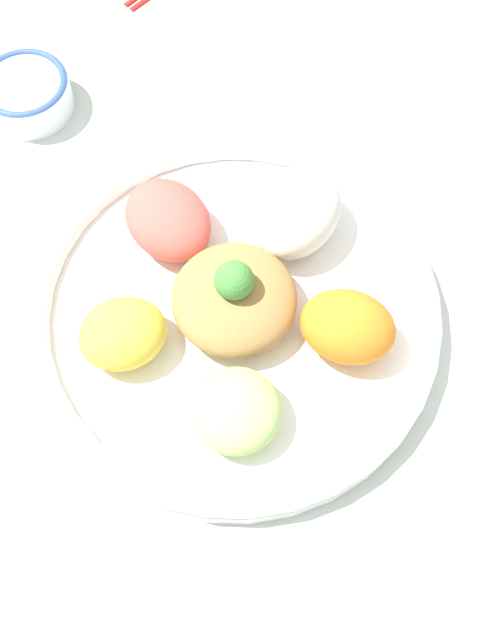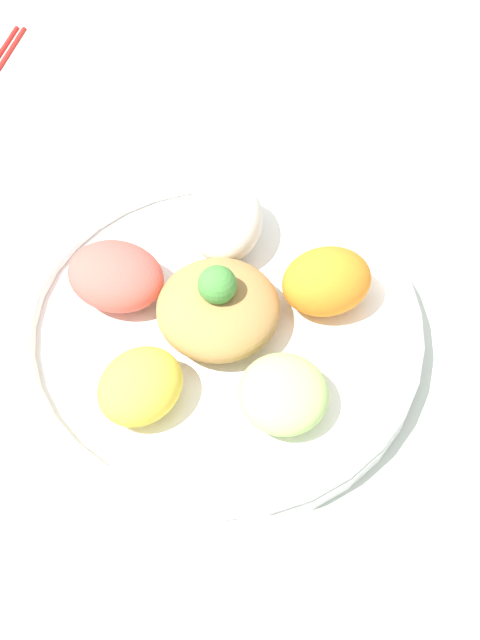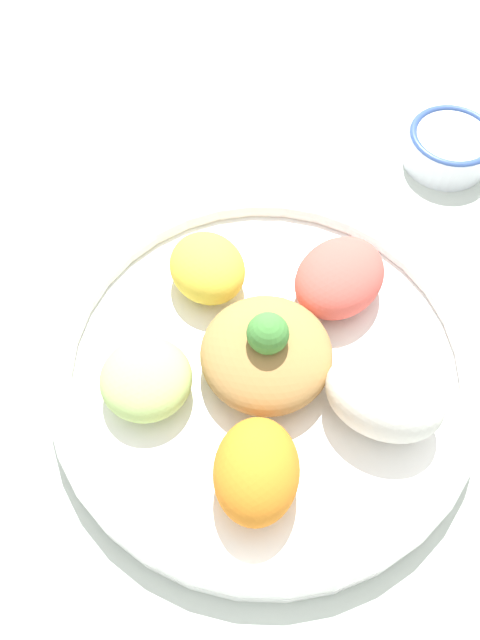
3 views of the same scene
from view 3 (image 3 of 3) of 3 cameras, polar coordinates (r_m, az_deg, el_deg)
ground_plane at (r=0.56m, az=0.51°, el=-3.70°), size 2.40×2.40×0.00m
salad_platter at (r=0.53m, az=2.63°, el=-4.11°), size 0.37×0.37×0.10m
rice_bowl_blue at (r=0.72m, az=18.58°, el=14.87°), size 0.09×0.09×0.04m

